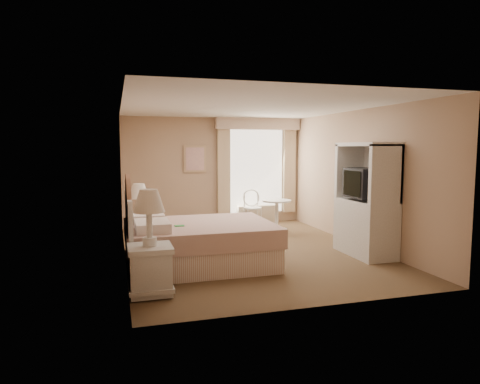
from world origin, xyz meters
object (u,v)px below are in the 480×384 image
object	(u,v)px
nightstand_near	(150,256)
cafe_chair	(252,205)
armoire	(366,209)
round_table	(277,210)
bed	(192,242)
nightstand_far	(140,227)

from	to	relation	value
nightstand_near	cafe_chair	world-z (taller)	nightstand_near
armoire	round_table	bearing A→B (deg)	104.95
cafe_chair	bed	bearing A→B (deg)	-119.90
nightstand_far	round_table	distance (m)	3.22
bed	cafe_chair	bearing A→B (deg)	56.84
round_table	cafe_chair	xyz separation A→B (m)	(-0.37, 0.61, 0.05)
bed	nightstand_near	xyz separation A→B (m)	(-0.73, -1.16, 0.12)
nightstand_near	nightstand_far	size ratio (longest dim) A/B	1.10
bed	round_table	size ratio (longest dim) A/B	3.32
bed	round_table	bearing A→B (deg)	45.38
bed	cafe_chair	world-z (taller)	bed
nightstand_near	round_table	distance (m)	4.58
nightstand_near	round_table	world-z (taller)	nightstand_near
round_table	bed	bearing A→B (deg)	-134.62
bed	nightstand_far	world-z (taller)	bed
cafe_chair	armoire	distance (m)	3.25
nightstand_far	round_table	xyz separation A→B (m)	(3.00, 1.18, 0.00)
bed	armoire	world-z (taller)	armoire
round_table	armoire	world-z (taller)	armoire
round_table	armoire	bearing A→B (deg)	-75.05
nightstand_far	armoire	bearing A→B (deg)	-19.27
cafe_chair	armoire	xyz separation A→B (m)	(1.02, -3.07, 0.29)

